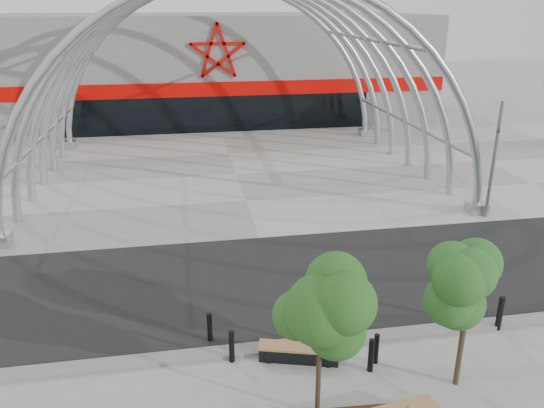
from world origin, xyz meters
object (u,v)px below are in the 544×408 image
street_tree_0 (321,318)px  street_tree_1 (471,281)px  signal_pole (494,159)px  bollard_2 (371,355)px  bench_0 (299,354)px

street_tree_0 → street_tree_1: (3.65, 0.44, 0.29)m
signal_pole → street_tree_1: signal_pole is taller
street_tree_1 → bollard_2: street_tree_1 is taller
bollard_2 → street_tree_0: bearing=-143.7°
bench_0 → street_tree_1: bearing=-23.0°
bollard_2 → street_tree_1: bearing=-23.4°
signal_pole → bollard_2: bearing=-133.4°
street_tree_0 → bench_0: size_ratio=1.66×
bollard_2 → signal_pole: bearing=46.6°
signal_pole → street_tree_1: bearing=-123.8°
street_tree_1 → signal_pole: bearing=56.2°
street_tree_0 → street_tree_1: bearing=6.8°
signal_pole → bench_0: signal_pole is taller
street_tree_1 → bench_0: 4.77m
signal_pole → bench_0: 13.44m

